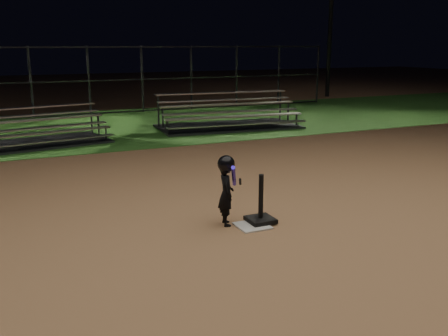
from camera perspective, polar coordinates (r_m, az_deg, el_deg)
ground at (r=7.39m, az=3.22°, el=-6.59°), size 80.00×80.00×0.00m
grass_strip at (r=16.65m, az=-12.91°, el=4.58°), size 60.00×8.00×0.01m
home_plate at (r=7.39m, az=3.22°, el=-6.50°), size 0.45×0.45×0.02m
batting_tee at (r=7.49m, az=4.13°, el=-5.10°), size 0.38×0.38×0.72m
child_batter at (r=7.30m, az=0.26°, el=-2.28°), size 0.41×0.61×1.04m
bleacher_left at (r=14.06m, az=-20.86°, el=3.16°), size 4.12×2.53×0.94m
bleacher_right at (r=15.95m, az=0.52°, el=5.31°), size 4.51×2.46×1.07m
backstop_fence at (r=19.45m, az=-14.94°, el=9.44°), size 20.08×0.08×2.50m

